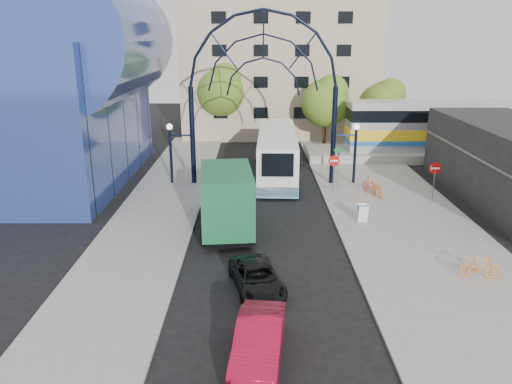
{
  "coord_description": "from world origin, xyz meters",
  "views": [
    {
      "loc": [
        -0.55,
        -20.88,
        10.28
      ],
      "look_at": [
        -0.51,
        6.0,
        1.88
      ],
      "focal_mm": 35.0,
      "sensor_mm": 36.0,
      "label": 1
    }
  ],
  "objects_px": {
    "stop_sign": "(334,164)",
    "tree_north_a": "(327,100)",
    "bike_near_a": "(378,188)",
    "bike_far_b": "(480,267)",
    "black_suv": "(257,278)",
    "gateway_arch": "(263,63)",
    "sandwich_board": "(363,211)",
    "do_not_enter_sign": "(435,172)",
    "city_bus": "(277,153)",
    "tree_north_b": "(222,89)",
    "bike_near_b": "(370,186)",
    "street_name_sign": "(338,160)",
    "red_sedan": "(259,341)",
    "train_car": "(492,126)",
    "green_truck": "(226,198)",
    "tree_north_c": "(386,101)"
  },
  "relations": [
    {
      "from": "do_not_enter_sign",
      "to": "green_truck",
      "type": "bearing_deg",
      "value": -159.83
    },
    {
      "from": "bike_far_b",
      "to": "do_not_enter_sign",
      "type": "bearing_deg",
      "value": -2.29
    },
    {
      "from": "tree_north_a",
      "to": "do_not_enter_sign",
      "type": "bearing_deg",
      "value": -72.97
    },
    {
      "from": "gateway_arch",
      "to": "black_suv",
      "type": "distance_m",
      "value": 17.81
    },
    {
      "from": "street_name_sign",
      "to": "sandwich_board",
      "type": "xyz_separation_m",
      "value": [
        0.4,
        -6.62,
        -1.39
      ]
    },
    {
      "from": "train_car",
      "to": "red_sedan",
      "type": "distance_m",
      "value": 35.31
    },
    {
      "from": "stop_sign",
      "to": "city_bus",
      "type": "height_order",
      "value": "city_bus"
    },
    {
      "from": "sandwich_board",
      "to": "tree_north_c",
      "type": "xyz_separation_m",
      "value": [
        6.52,
        21.95,
        3.53
      ]
    },
    {
      "from": "do_not_enter_sign",
      "to": "city_bus",
      "type": "relative_size",
      "value": 0.2
    },
    {
      "from": "tree_north_b",
      "to": "bike_near_b",
      "type": "distance_m",
      "value": 22.12
    },
    {
      "from": "gateway_arch",
      "to": "train_car",
      "type": "height_order",
      "value": "gateway_arch"
    },
    {
      "from": "red_sedan",
      "to": "stop_sign",
      "type": "bearing_deg",
      "value": 81.06
    },
    {
      "from": "bike_near_a",
      "to": "bike_far_b",
      "type": "bearing_deg",
      "value": -89.12
    },
    {
      "from": "tree_north_a",
      "to": "train_car",
      "type": "bearing_deg",
      "value": -15.8
    },
    {
      "from": "gateway_arch",
      "to": "sandwich_board",
      "type": "relative_size",
      "value": 13.8
    },
    {
      "from": "gateway_arch",
      "to": "tree_north_c",
      "type": "distance_m",
      "value": 18.95
    },
    {
      "from": "stop_sign",
      "to": "train_car",
      "type": "distance_m",
      "value": 18.22
    },
    {
      "from": "tree_north_a",
      "to": "city_bus",
      "type": "bearing_deg",
      "value": -117.15
    },
    {
      "from": "train_car",
      "to": "city_bus",
      "type": "height_order",
      "value": "train_car"
    },
    {
      "from": "gateway_arch",
      "to": "do_not_enter_sign",
      "type": "height_order",
      "value": "gateway_arch"
    },
    {
      "from": "street_name_sign",
      "to": "black_suv",
      "type": "height_order",
      "value": "street_name_sign"
    },
    {
      "from": "black_suv",
      "to": "bike_near_a",
      "type": "xyz_separation_m",
      "value": [
        8.14,
        12.78,
        0.06
      ]
    },
    {
      "from": "sandwich_board",
      "to": "tree_north_a",
      "type": "height_order",
      "value": "tree_north_a"
    },
    {
      "from": "tree_north_a",
      "to": "red_sedan",
      "type": "height_order",
      "value": "tree_north_a"
    },
    {
      "from": "stop_sign",
      "to": "tree_north_a",
      "type": "bearing_deg",
      "value": 84.58
    },
    {
      "from": "bike_near_a",
      "to": "red_sedan",
      "type": "bearing_deg",
      "value": -121.65
    },
    {
      "from": "do_not_enter_sign",
      "to": "street_name_sign",
      "type": "height_order",
      "value": "street_name_sign"
    },
    {
      "from": "gateway_arch",
      "to": "stop_sign",
      "type": "xyz_separation_m",
      "value": [
        4.8,
        -2.0,
        -6.56
      ]
    },
    {
      "from": "stop_sign",
      "to": "train_car",
      "type": "bearing_deg",
      "value": 33.34
    },
    {
      "from": "red_sedan",
      "to": "bike_near_a",
      "type": "bearing_deg",
      "value": 71.98
    },
    {
      "from": "green_truck",
      "to": "bike_near_b",
      "type": "relative_size",
      "value": 4.05
    },
    {
      "from": "tree_north_a",
      "to": "tree_north_c",
      "type": "relative_size",
      "value": 1.08
    },
    {
      "from": "red_sedan",
      "to": "bike_near_b",
      "type": "distance_m",
      "value": 19.59
    },
    {
      "from": "tree_north_b",
      "to": "bike_near_a",
      "type": "height_order",
      "value": "tree_north_b"
    },
    {
      "from": "stop_sign",
      "to": "bike_near_a",
      "type": "relative_size",
      "value": 1.32
    },
    {
      "from": "bike_near_b",
      "to": "bike_far_b",
      "type": "xyz_separation_m",
      "value": [
        2.12,
        -12.37,
        -0.04
      ]
    },
    {
      "from": "do_not_enter_sign",
      "to": "tree_north_a",
      "type": "height_order",
      "value": "tree_north_a"
    },
    {
      "from": "stop_sign",
      "to": "green_truck",
      "type": "relative_size",
      "value": 0.34
    },
    {
      "from": "tree_north_c",
      "to": "bike_near_a",
      "type": "relative_size",
      "value": 3.42
    },
    {
      "from": "tree_north_b",
      "to": "green_truck",
      "type": "relative_size",
      "value": 1.08
    },
    {
      "from": "train_car",
      "to": "bike_near_a",
      "type": "xyz_separation_m",
      "value": [
        -12.34,
        -11.12,
        -2.28
      ]
    },
    {
      "from": "do_not_enter_sign",
      "to": "black_suv",
      "type": "height_order",
      "value": "do_not_enter_sign"
    },
    {
      "from": "tree_north_a",
      "to": "black_suv",
      "type": "distance_m",
      "value": 28.89
    },
    {
      "from": "train_car",
      "to": "city_bus",
      "type": "bearing_deg",
      "value": -162.76
    },
    {
      "from": "street_name_sign",
      "to": "city_bus",
      "type": "bearing_deg",
      "value": 139.24
    },
    {
      "from": "tree_north_a",
      "to": "city_bus",
      "type": "xyz_separation_m",
      "value": [
        -5.02,
        -9.79,
        -2.8
      ]
    },
    {
      "from": "gateway_arch",
      "to": "sandwich_board",
      "type": "xyz_separation_m",
      "value": [
        5.6,
        -8.02,
        -7.81
      ]
    },
    {
      "from": "street_name_sign",
      "to": "bike_far_b",
      "type": "distance_m",
      "value": 14.32
    },
    {
      "from": "green_truck",
      "to": "red_sedan",
      "type": "bearing_deg",
      "value": -86.93
    },
    {
      "from": "tree_north_b",
      "to": "black_suv",
      "type": "xyz_separation_m",
      "value": [
        3.39,
        -31.83,
        -4.71
      ]
    }
  ]
}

